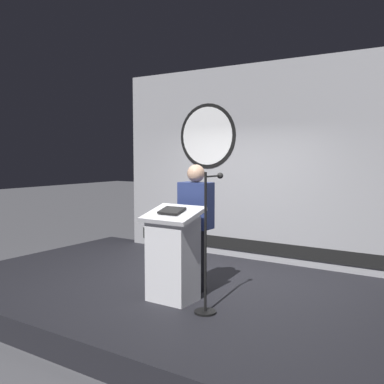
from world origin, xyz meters
TOP-DOWN VIEW (x-y plane):
  - ground_plane at (0.00, 0.00)m, footprint 40.00×40.00m
  - stage_platform at (0.00, 0.00)m, footprint 6.40×4.00m
  - banner_display at (-0.02, 1.85)m, footprint 4.79×0.12m
  - podium at (0.28, -0.58)m, footprint 0.64×0.50m
  - speaker_person at (0.28, -0.10)m, footprint 0.40×0.26m
  - microphone_stand at (0.82, -0.68)m, footprint 0.24×0.46m

SIDE VIEW (x-z plane):
  - ground_plane at x=0.00m, z-range 0.00..0.00m
  - stage_platform at x=0.00m, z-range 0.00..0.30m
  - microphone_stand at x=0.82m, z-range 0.07..1.59m
  - podium at x=0.28m, z-range 0.28..1.39m
  - speaker_person at x=0.28m, z-range 0.31..1.90m
  - banner_display at x=-0.02m, z-range 0.30..3.44m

